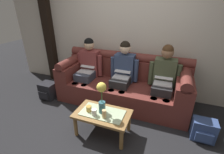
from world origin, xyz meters
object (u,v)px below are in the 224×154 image
at_px(person_middle, 123,71).
at_px(person_right, 164,77).
at_px(backpack_left, 48,91).
at_px(coffee_table, 103,116).
at_px(couch, 123,84).
at_px(cup_far_center, 104,114).
at_px(cup_near_left, 89,109).
at_px(person_left, 88,66).
at_px(flower_vase, 102,95).
at_px(cup_near_right, 94,112).
at_px(backpack_right, 203,130).

height_order(person_middle, person_right, same).
bearing_deg(backpack_left, coffee_table, -19.53).
height_order(couch, cup_far_center, couch).
bearing_deg(cup_near_left, person_middle, 79.00).
distance_m(person_middle, cup_near_left, 1.08).
bearing_deg(person_left, flower_vase, -52.60).
xyz_separation_m(couch, cup_far_center, (0.07, -1.09, 0.08)).
bearing_deg(flower_vase, person_left, 127.40).
distance_m(person_left, backpack_left, 1.00).
bearing_deg(cup_near_right, coffee_table, 48.78).
bearing_deg(couch, flower_vase, -90.33).
bearing_deg(cup_near_left, flower_vase, 13.60).
distance_m(person_right, cup_near_left, 1.43).
bearing_deg(backpack_left, person_middle, 17.20).
distance_m(couch, backpack_left, 1.58).
distance_m(person_middle, coffee_table, 1.05).
xyz_separation_m(couch, person_left, (-0.76, -0.00, 0.29)).
bearing_deg(backpack_left, couch, 17.36).
relative_size(cup_near_left, backpack_left, 0.25).
distance_m(cup_far_center, backpack_right, 1.48).
relative_size(couch, backpack_left, 7.31).
xyz_separation_m(flower_vase, cup_far_center, (0.08, -0.10, -0.23)).
distance_m(person_left, flower_vase, 1.24).
relative_size(couch, cup_near_left, 28.98).
bearing_deg(coffee_table, cup_far_center, -53.57).
xyz_separation_m(cup_near_right, cup_far_center, (0.16, -0.00, 0.01)).
bearing_deg(person_middle, coffee_table, -90.00).
height_order(cup_far_center, backpack_right, cup_far_center).
bearing_deg(cup_far_center, cup_near_left, 168.13).
xyz_separation_m(person_middle, cup_near_right, (-0.08, -1.09, -0.22)).
height_order(person_left, coffee_table, person_left).
height_order(person_middle, coffee_table, person_middle).
xyz_separation_m(person_middle, cup_near_left, (-0.20, -1.03, -0.23)).
height_order(person_right, flower_vase, person_right).
bearing_deg(cup_near_right, backpack_right, 18.44).
relative_size(coffee_table, backpack_left, 2.41).
relative_size(couch, cup_far_center, 19.93).
height_order(cup_near_right, backpack_right, cup_near_right).
height_order(person_right, backpack_left, person_right).
relative_size(person_right, backpack_right, 3.73).
distance_m(cup_near_left, cup_far_center, 0.28).
bearing_deg(backpack_left, cup_far_center, -21.86).
bearing_deg(person_middle, cup_near_right, -94.46).
bearing_deg(person_middle, person_left, 179.99).
bearing_deg(cup_far_center, backpack_right, 20.46).
bearing_deg(person_right, cup_far_center, -122.21).
height_order(person_right, cup_near_left, person_right).
bearing_deg(person_right, coffee_table, -127.43).
height_order(person_middle, cup_near_right, person_middle).
bearing_deg(flower_vase, cup_near_left, -166.40).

